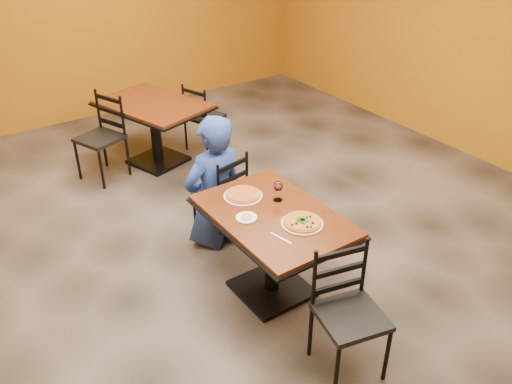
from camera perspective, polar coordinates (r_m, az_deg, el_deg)
floor at (r=4.75m, az=-1.87°, el=-7.28°), size 7.00×8.00×0.01m
wall_back at (r=7.58m, az=-19.66°, el=18.15°), size 7.00×0.01×3.00m
wall_right at (r=6.51m, az=25.75°, el=15.13°), size 0.01×8.00×3.00m
table_main at (r=4.08m, az=1.83°, el=-4.64°), size 0.83×1.23×0.75m
table_second at (r=6.24m, az=-10.92°, el=7.80°), size 1.18×1.45×0.75m
chair_main_near at (r=3.59m, az=10.21°, el=-13.15°), size 0.50×0.50×0.91m
chair_main_far at (r=4.87m, az=-3.88°, el=-0.22°), size 0.46×0.46×0.85m
chair_second_left at (r=6.06m, az=-16.51°, el=5.52°), size 0.55×0.55×0.95m
chair_second_right at (r=6.55m, az=-5.54°, el=8.09°), size 0.49×0.49×0.85m
diner at (r=4.70m, az=-4.57°, el=1.25°), size 0.63×0.43×1.23m
plate_main at (r=3.87m, az=5.00°, el=-3.40°), size 0.31×0.31×0.01m
pizza_main at (r=3.86m, az=5.01°, el=-3.20°), size 0.28×0.28×0.02m
plate_far at (r=4.19m, az=-1.41°, el=-0.43°), size 0.31×0.31×0.01m
pizza_far at (r=4.18m, az=-1.42°, el=-0.24°), size 0.28×0.28×0.02m
side_plate at (r=3.92m, az=-1.05°, el=-2.78°), size 0.16×0.16×0.01m
dip at (r=3.92m, az=-1.05°, el=-2.67°), size 0.09×0.09×0.01m
wine_glass at (r=4.10m, az=2.39°, el=0.20°), size 0.08×0.08×0.18m
fork at (r=3.71m, az=2.72°, el=-5.00°), size 0.05×0.19×0.00m
knife at (r=3.97m, az=7.79°, el=-2.71°), size 0.07×0.21×0.00m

